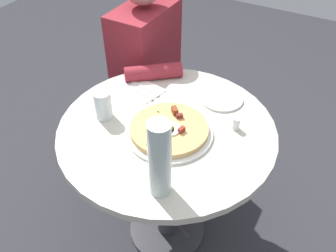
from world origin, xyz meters
The scene contains 12 objects.
ground_plane centered at (0.00, 0.00, 0.00)m, with size 6.00×6.00×0.00m, color #2D2D33.
dining_table centered at (0.00, 0.00, 0.54)m, with size 0.85×0.85×0.71m.
person_seated centered at (-0.48, -0.40, 0.51)m, with size 0.52×0.44×1.14m.
pizza_plate centered at (0.03, 0.03, 0.72)m, with size 0.33×0.33×0.01m, color white.
breakfast_pizza centered at (0.03, 0.03, 0.74)m, with size 0.30×0.30×0.05m.
bread_plate centered at (-0.27, 0.12, 0.72)m, with size 0.18×0.18×0.01m, color silver.
napkin centered at (-0.15, -0.22, 0.71)m, with size 0.17×0.14×0.00m, color white.
fork centered at (-0.13, -0.22, 0.72)m, with size 0.18×0.01×0.01m, color silver.
knife centered at (-0.17, -0.21, 0.72)m, with size 0.18×0.01×0.01m, color silver.
water_glass centered at (0.07, -0.25, 0.77)m, with size 0.07×0.07×0.12m, color silver.
water_bottle centered at (0.28, 0.13, 0.85)m, with size 0.07×0.07×0.28m, color silver.
salt_shaker centered at (-0.12, 0.24, 0.74)m, with size 0.03×0.03×0.05m, color white.
Camera 1 is at (0.90, 0.51, 1.62)m, focal length 38.04 mm.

